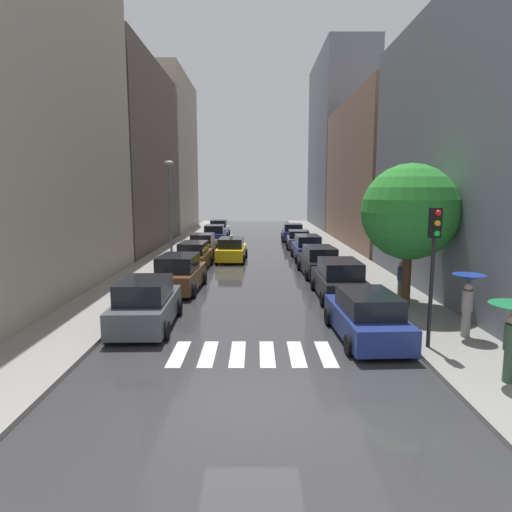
{
  "coord_description": "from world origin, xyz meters",
  "views": [
    {
      "loc": [
        0.11,
        -9.84,
        4.98
      ],
      "look_at": [
        0.05,
        16.11,
        1.09
      ],
      "focal_mm": 31.24,
      "sensor_mm": 36.0,
      "label": 1
    }
  ],
  "objects_px": {
    "parked_car_left_third": "(195,256)",
    "lamp_post_left": "(171,204)",
    "parked_car_left_fourth": "(204,245)",
    "traffic_light_right_corner": "(435,247)",
    "parked_car_right_fifth": "(300,240)",
    "parked_car_left_nearest": "(147,305)",
    "parked_car_right_nearest": "(368,317)",
    "parked_car_right_fourth": "(308,248)",
    "parked_car_right_sixth": "(294,233)",
    "parked_car_left_second": "(180,274)",
    "parked_car_right_second": "(340,280)",
    "taxi_midroad": "(233,250)",
    "parked_car_left_sixth": "(220,229)",
    "parked_car_left_fifth": "(216,235)",
    "pedestrian_foreground": "(469,291)",
    "pedestrian_near_tree": "(403,268)",
    "parked_car_right_third": "(320,262)",
    "street_tree_right": "(411,212)"
  },
  "relations": [
    {
      "from": "traffic_light_right_corner",
      "to": "street_tree_right",
      "type": "bearing_deg",
      "value": 79.49
    },
    {
      "from": "parked_car_left_third",
      "to": "parked_car_left_fourth",
      "type": "relative_size",
      "value": 1.12
    },
    {
      "from": "parked_car_right_second",
      "to": "taxi_midroad",
      "type": "height_order",
      "value": "taxi_midroad"
    },
    {
      "from": "parked_car_right_fourth",
      "to": "lamp_post_left",
      "type": "xyz_separation_m",
      "value": [
        -9.31,
        -1.86,
        3.19
      ]
    },
    {
      "from": "parked_car_right_fifth",
      "to": "traffic_light_right_corner",
      "type": "xyz_separation_m",
      "value": [
        1.7,
        -24.65,
        2.56
      ]
    },
    {
      "from": "parked_car_right_fourth",
      "to": "parked_car_right_sixth",
      "type": "height_order",
      "value": "parked_car_right_fourth"
    },
    {
      "from": "traffic_light_right_corner",
      "to": "taxi_midroad",
      "type": "bearing_deg",
      "value": 111.59
    },
    {
      "from": "parked_car_right_fifth",
      "to": "traffic_light_right_corner",
      "type": "height_order",
      "value": "traffic_light_right_corner"
    },
    {
      "from": "parked_car_left_fourth",
      "to": "parked_car_right_second",
      "type": "distance_m",
      "value": 16.13
    },
    {
      "from": "parked_car_left_third",
      "to": "lamp_post_left",
      "type": "xyz_separation_m",
      "value": [
        -1.75,
        1.73,
        3.21
      ]
    },
    {
      "from": "parked_car_right_second",
      "to": "parked_car_left_fifth",
      "type": "bearing_deg",
      "value": 19.81
    },
    {
      "from": "parked_car_left_second",
      "to": "taxi_midroad",
      "type": "bearing_deg",
      "value": -9.71
    },
    {
      "from": "parked_car_right_fifth",
      "to": "lamp_post_left",
      "type": "xyz_separation_m",
      "value": [
        -9.3,
        -8.41,
        3.29
      ]
    },
    {
      "from": "parked_car_right_second",
      "to": "pedestrian_foreground",
      "type": "distance_m",
      "value": 6.78
    },
    {
      "from": "taxi_midroad",
      "to": "pedestrian_foreground",
      "type": "relative_size",
      "value": 2.11
    },
    {
      "from": "parked_car_left_nearest",
      "to": "parked_car_right_nearest",
      "type": "relative_size",
      "value": 0.97
    },
    {
      "from": "traffic_light_right_corner",
      "to": "parked_car_left_fourth",
      "type": "bearing_deg",
      "value": 114.23
    },
    {
      "from": "pedestrian_foreground",
      "to": "lamp_post_left",
      "type": "xyz_separation_m",
      "value": [
        -12.6,
        15.26,
        2.33
      ]
    },
    {
      "from": "pedestrian_foreground",
      "to": "pedestrian_near_tree",
      "type": "xyz_separation_m",
      "value": [
        -0.4,
        5.45,
        -0.18
      ]
    },
    {
      "from": "traffic_light_right_corner",
      "to": "lamp_post_left",
      "type": "relative_size",
      "value": 0.64
    },
    {
      "from": "lamp_post_left",
      "to": "parked_car_left_second",
      "type": "bearing_deg",
      "value": -76.68
    },
    {
      "from": "parked_car_right_fourth",
      "to": "parked_car_right_nearest",
      "type": "bearing_deg",
      "value": 179.64
    },
    {
      "from": "parked_car_left_third",
      "to": "lamp_post_left",
      "type": "height_order",
      "value": "lamp_post_left"
    },
    {
      "from": "parked_car_left_sixth",
      "to": "parked_car_left_fifth",
      "type": "bearing_deg",
      "value": -178.72
    },
    {
      "from": "parked_car_right_second",
      "to": "taxi_midroad",
      "type": "relative_size",
      "value": 1.08
    },
    {
      "from": "parked_car_right_fourth",
      "to": "parked_car_right_fifth",
      "type": "xyz_separation_m",
      "value": [
        -0.01,
        6.55,
        -0.11
      ]
    },
    {
      "from": "parked_car_left_nearest",
      "to": "parked_car_right_second",
      "type": "bearing_deg",
      "value": -61.75
    },
    {
      "from": "parked_car_left_third",
      "to": "lamp_post_left",
      "type": "relative_size",
      "value": 0.69
    },
    {
      "from": "street_tree_right",
      "to": "parked_car_left_sixth",
      "type": "bearing_deg",
      "value": 109.45
    },
    {
      "from": "parked_car_right_nearest",
      "to": "parked_car_right_sixth",
      "type": "height_order",
      "value": "parked_car_right_sixth"
    },
    {
      "from": "parked_car_right_third",
      "to": "parked_car_right_fifth",
      "type": "xyz_separation_m",
      "value": [
        -0.04,
        12.18,
        -0.07
      ]
    },
    {
      "from": "parked_car_left_second",
      "to": "parked_car_right_fourth",
      "type": "height_order",
      "value": "parked_car_left_second"
    },
    {
      "from": "parked_car_right_third",
      "to": "parked_car_right_fifth",
      "type": "height_order",
      "value": "parked_car_right_third"
    },
    {
      "from": "parked_car_right_sixth",
      "to": "parked_car_right_nearest",
      "type": "bearing_deg",
      "value": -178.74
    },
    {
      "from": "parked_car_right_nearest",
      "to": "pedestrian_foreground",
      "type": "height_order",
      "value": "pedestrian_foreground"
    },
    {
      "from": "parked_car_left_second",
      "to": "parked_car_right_fifth",
      "type": "xyz_separation_m",
      "value": [
        7.46,
        16.19,
        -0.11
      ]
    },
    {
      "from": "parked_car_right_third",
      "to": "street_tree_right",
      "type": "relative_size",
      "value": 0.83
    },
    {
      "from": "parked_car_right_second",
      "to": "parked_car_right_fourth",
      "type": "relative_size",
      "value": 1.0
    },
    {
      "from": "parked_car_left_nearest",
      "to": "pedestrian_near_tree",
      "type": "xyz_separation_m",
      "value": [
        10.55,
        3.94,
        0.67
      ]
    },
    {
      "from": "parked_car_left_second",
      "to": "parked_car_left_fifth",
      "type": "relative_size",
      "value": 1.17
    },
    {
      "from": "parked_car_left_fifth",
      "to": "parked_car_left_fourth",
      "type": "bearing_deg",
      "value": 176.66
    },
    {
      "from": "pedestrian_foreground",
      "to": "parked_car_right_third",
      "type": "bearing_deg",
      "value": 139.64
    },
    {
      "from": "parked_car_right_sixth",
      "to": "lamp_post_left",
      "type": "relative_size",
      "value": 0.65
    },
    {
      "from": "parked_car_right_nearest",
      "to": "pedestrian_near_tree",
      "type": "relative_size",
      "value": 2.47
    },
    {
      "from": "parked_car_left_sixth",
      "to": "street_tree_right",
      "type": "xyz_separation_m",
      "value": [
        10.13,
        -28.68,
        3.23
      ]
    },
    {
      "from": "parked_car_left_sixth",
      "to": "parked_car_right_third",
      "type": "relative_size",
      "value": 0.87
    },
    {
      "from": "parked_car_left_fifth",
      "to": "parked_car_right_fourth",
      "type": "bearing_deg",
      "value": -143.32
    },
    {
      "from": "parked_car_right_sixth",
      "to": "street_tree_right",
      "type": "bearing_deg",
      "value": -172.98
    },
    {
      "from": "parked_car_right_fourth",
      "to": "pedestrian_near_tree",
      "type": "xyz_separation_m",
      "value": [
        2.9,
        -11.66,
        0.68
      ]
    },
    {
      "from": "parked_car_left_fourth",
      "to": "parked_car_right_sixth",
      "type": "bearing_deg",
      "value": -37.45
    }
  ]
}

